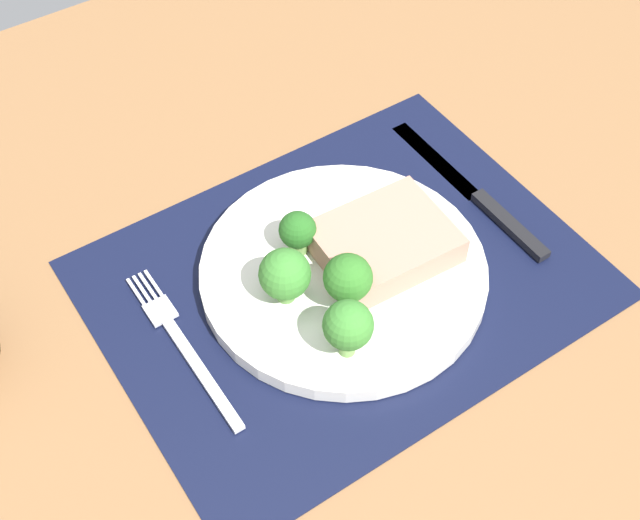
% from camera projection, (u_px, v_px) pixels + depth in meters
% --- Properties ---
extents(ground_plane, '(1.40, 1.10, 0.03)m').
position_uv_depth(ground_plane, '(343.00, 289.00, 0.80)').
color(ground_plane, brown).
extents(placemat, '(0.45, 0.34, 0.00)m').
position_uv_depth(placemat, '(343.00, 278.00, 0.79)').
color(placemat, black).
rests_on(placemat, ground_plane).
extents(plate, '(0.27, 0.27, 0.02)m').
position_uv_depth(plate, '(343.00, 272.00, 0.78)').
color(plate, silver).
rests_on(plate, placemat).
extents(steak, '(0.12, 0.10, 0.03)m').
position_uv_depth(steak, '(384.00, 242.00, 0.78)').
color(steak, tan).
rests_on(steak, plate).
extents(broccoli_near_fork, '(0.04, 0.04, 0.06)m').
position_uv_depth(broccoli_near_fork, '(348.00, 279.00, 0.72)').
color(broccoli_near_fork, '#5B8942').
rests_on(broccoli_near_fork, plate).
extents(broccoli_back_left, '(0.05, 0.05, 0.06)m').
position_uv_depth(broccoli_back_left, '(282.00, 271.00, 0.73)').
color(broccoli_back_left, '#5B8942').
rests_on(broccoli_back_left, plate).
extents(broccoli_front_edge, '(0.04, 0.04, 0.04)m').
position_uv_depth(broccoli_front_edge, '(298.00, 231.00, 0.77)').
color(broccoli_front_edge, '#6B994C').
rests_on(broccoli_front_edge, plate).
extents(broccoli_near_steak, '(0.04, 0.04, 0.06)m').
position_uv_depth(broccoli_near_steak, '(348.00, 326.00, 0.69)').
color(broccoli_near_steak, '#6B994C').
rests_on(broccoli_near_steak, plate).
extents(fork, '(0.02, 0.19, 0.01)m').
position_uv_depth(fork, '(183.00, 345.00, 0.74)').
color(fork, silver).
rests_on(fork, placemat).
extents(knife, '(0.02, 0.23, 0.01)m').
position_uv_depth(knife, '(480.00, 198.00, 0.85)').
color(knife, black).
rests_on(knife, placemat).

